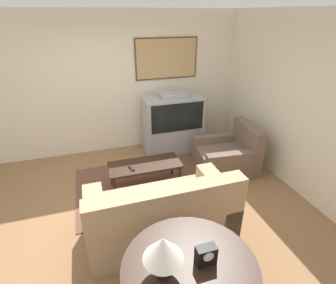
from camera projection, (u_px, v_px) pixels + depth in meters
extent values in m
plane|color=#8E6642|center=(135.00, 211.00, 3.86)|extent=(12.00, 12.00, 0.00)
cube|color=beige|center=(110.00, 86.00, 5.08)|extent=(12.00, 0.06, 2.70)
cube|color=#4C381E|center=(166.00, 58.00, 5.14)|extent=(1.26, 0.03, 0.79)
cube|color=tan|center=(167.00, 59.00, 5.13)|extent=(1.21, 0.01, 0.74)
cube|color=beige|center=(301.00, 106.00, 3.97)|extent=(0.06, 12.00, 2.70)
cube|color=brown|center=(147.00, 184.00, 4.44)|extent=(2.29, 1.63, 0.01)
cube|color=#9E9EA3|center=(173.00, 138.00, 5.48)|extent=(1.15, 0.59, 0.52)
cube|color=#9E9EA3|center=(173.00, 113.00, 5.22)|extent=(1.15, 0.59, 0.63)
cube|color=black|center=(178.00, 118.00, 4.97)|extent=(1.03, 0.01, 0.55)
cube|color=#9E9EA3|center=(173.00, 95.00, 5.06)|extent=(0.52, 0.32, 0.09)
cube|color=tan|center=(161.00, 217.00, 3.40)|extent=(1.84, 0.93, 0.48)
cube|color=tan|center=(169.00, 206.00, 2.90)|extent=(1.84, 0.23, 0.45)
cube|color=tan|center=(216.00, 200.00, 3.59)|extent=(0.25, 0.92, 0.64)
cube|color=tan|center=(97.00, 226.00, 3.15)|extent=(0.25, 0.92, 0.64)
cube|color=#7C664D|center=(198.00, 196.00, 3.15)|extent=(0.36, 0.12, 0.34)
cube|color=#7C664D|center=(130.00, 210.00, 2.93)|extent=(0.36, 0.12, 0.34)
cube|color=brown|center=(225.00, 160.00, 4.81)|extent=(1.07, 0.97, 0.40)
cube|color=brown|center=(248.00, 137.00, 4.70)|extent=(0.26, 0.90, 0.45)
cube|color=brown|center=(218.00, 147.00, 5.10)|extent=(1.00, 0.25, 0.54)
cube|color=brown|center=(234.00, 167.00, 4.46)|extent=(1.00, 0.25, 0.54)
cube|color=black|center=(145.00, 165.00, 4.22)|extent=(1.16, 0.50, 0.04)
cylinder|color=black|center=(115.00, 189.00, 4.00)|extent=(0.04, 0.04, 0.40)
cylinder|color=black|center=(180.00, 177.00, 4.29)|extent=(0.04, 0.04, 0.40)
cylinder|color=black|center=(111.00, 175.00, 4.34)|extent=(0.04, 0.04, 0.40)
cylinder|color=black|center=(172.00, 165.00, 4.63)|extent=(0.04, 0.04, 0.40)
cylinder|color=black|center=(190.00, 267.00, 2.15)|extent=(1.14, 1.14, 0.04)
cube|color=black|center=(190.00, 272.00, 2.18)|extent=(0.97, 0.46, 0.08)
cylinder|color=black|center=(225.00, 279.00, 2.48)|extent=(0.05, 0.05, 0.72)
cylinder|color=black|center=(163.00, 273.00, 2.07)|extent=(0.11, 0.11, 0.02)
cylinder|color=black|center=(163.00, 258.00, 1.99)|extent=(0.02, 0.02, 0.32)
cone|color=white|center=(163.00, 248.00, 1.94)|extent=(0.32, 0.32, 0.20)
cube|color=black|center=(206.00, 255.00, 2.13)|extent=(0.17, 0.09, 0.17)
cylinder|color=white|center=(209.00, 257.00, 2.07)|extent=(0.09, 0.01, 0.09)
cube|color=black|center=(131.00, 168.00, 4.08)|extent=(0.09, 0.17, 0.02)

